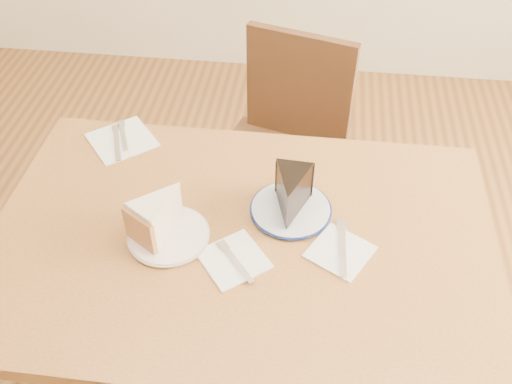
# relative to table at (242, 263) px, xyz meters

# --- Properties ---
(table) EXTENTS (1.20, 0.80, 0.75)m
(table) POSITION_rel_table_xyz_m (0.00, 0.00, 0.00)
(table) COLOR brown
(table) RESTS_ON ground
(chair_far) EXTENTS (0.54, 0.54, 0.88)m
(chair_far) POSITION_rel_table_xyz_m (0.05, 0.61, -0.16)
(chair_far) COLOR black
(chair_far) RESTS_ON ground
(plate_cream) EXTENTS (0.19, 0.19, 0.01)m
(plate_cream) POSITION_rel_table_xyz_m (-0.17, -0.02, 0.10)
(plate_cream) COLOR white
(plate_cream) RESTS_ON table
(plate_navy) EXTENTS (0.19, 0.19, 0.01)m
(plate_navy) POSITION_rel_table_xyz_m (0.11, 0.10, 0.10)
(plate_navy) COLOR white
(plate_navy) RESTS_ON table
(carrot_cake) EXTENTS (0.15, 0.16, 0.09)m
(carrot_cake) POSITION_rel_table_xyz_m (-0.18, -0.01, 0.16)
(carrot_cake) COLOR beige
(carrot_cake) RESTS_ON plate_cream
(chocolate_cake) EXTENTS (0.10, 0.13, 0.10)m
(chocolate_cake) POSITION_rel_table_xyz_m (0.11, 0.08, 0.16)
(chocolate_cake) COLOR black
(chocolate_cake) RESTS_ON plate_navy
(napkin_cream) EXTENTS (0.19, 0.19, 0.00)m
(napkin_cream) POSITION_rel_table_xyz_m (-0.01, -0.07, 0.10)
(napkin_cream) COLOR white
(napkin_cream) RESTS_ON table
(napkin_navy) EXTENTS (0.17, 0.17, 0.00)m
(napkin_navy) POSITION_rel_table_xyz_m (0.23, -0.02, 0.10)
(napkin_navy) COLOR white
(napkin_navy) RESTS_ON table
(napkin_spare) EXTENTS (0.23, 0.23, 0.00)m
(napkin_spare) POSITION_rel_table_xyz_m (-0.38, 0.32, 0.10)
(napkin_spare) COLOR white
(napkin_spare) RESTS_ON table
(fork_cream) EXTENTS (0.10, 0.12, 0.00)m
(fork_cream) POSITION_rel_table_xyz_m (0.00, -0.08, 0.10)
(fork_cream) COLOR silver
(fork_cream) RESTS_ON napkin_cream
(knife_navy) EXTENTS (0.02, 0.17, 0.00)m
(knife_navy) POSITION_rel_table_xyz_m (0.24, -0.01, 0.10)
(knife_navy) COLOR silver
(knife_navy) RESTS_ON napkin_navy
(fork_spare) EXTENTS (0.07, 0.13, 0.00)m
(fork_spare) POSITION_rel_table_xyz_m (-0.38, 0.33, 0.10)
(fork_spare) COLOR silver
(fork_spare) RESTS_ON napkin_spare
(knife_spare) EXTENTS (0.07, 0.16, 0.00)m
(knife_spare) POSITION_rel_table_xyz_m (-0.39, 0.30, 0.10)
(knife_spare) COLOR silver
(knife_spare) RESTS_ON napkin_spare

